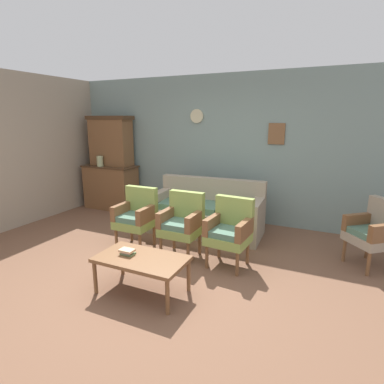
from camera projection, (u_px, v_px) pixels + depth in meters
ground_plane at (155, 278)px, 3.78m from camera, size 7.68×7.68×0.00m
wall_back_with_decor at (227, 149)px, 5.79m from camera, size 6.40×0.09×2.70m
side_cabinet at (111, 187)px, 6.68m from camera, size 1.16×0.55×0.93m
cabinet_upper_hutch at (111, 141)px, 6.52m from camera, size 0.99×0.38×1.03m
vase_on_cabinet at (100, 161)px, 6.44m from camera, size 0.13×0.13×0.22m
floral_couch at (207, 214)px, 5.26m from camera, size 1.90×0.89×0.90m
armchair_by_doorway at (136, 215)px, 4.64m from camera, size 0.52×0.49×0.90m
armchair_row_middle at (182, 221)px, 4.34m from camera, size 0.52×0.49×0.90m
armchair_near_cabinet at (230, 229)px, 4.04m from camera, size 0.56×0.53×0.90m
wingback_chair_by_fireplace at (374, 230)px, 3.99m from camera, size 0.71×0.71×0.90m
coffee_table at (142, 261)px, 3.41m from camera, size 1.00×0.56×0.42m
book_stack_on_table at (127, 252)px, 3.46m from camera, size 0.16×0.12×0.06m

